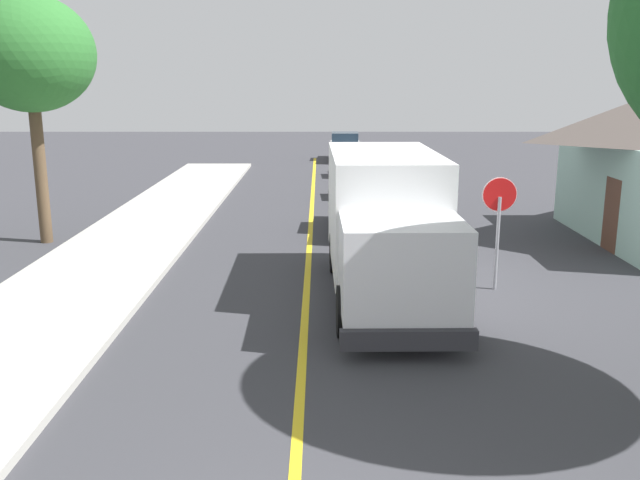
{
  "coord_description": "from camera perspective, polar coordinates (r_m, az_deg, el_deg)",
  "views": [
    {
      "loc": [
        0.31,
        -4.79,
        4.83
      ],
      "look_at": [
        0.28,
        9.77,
        1.4
      ],
      "focal_mm": 38.45,
      "sensor_mm": 36.0,
      "label": 1
    }
  ],
  "objects": [
    {
      "name": "street_tree_down_block",
      "position": [
        21.88,
        -22.88,
        14.02
      ],
      "size": [
        3.7,
        3.7,
        7.21
      ],
      "color": "brown",
      "rests_on": "ground"
    },
    {
      "name": "parked_car_mid",
      "position": [
        28.28,
        4.55,
        5.01
      ],
      "size": [
        1.98,
        4.47,
        1.67
      ],
      "color": "#4C564C",
      "rests_on": "ground"
    },
    {
      "name": "centre_line_yellow",
      "position": [
        15.56,
        -1.02,
        -4.81
      ],
      "size": [
        0.16,
        56.0,
        0.01
      ],
      "primitive_type": "cube",
      "color": "gold",
      "rests_on": "ground"
    },
    {
      "name": "stop_sign",
      "position": [
        16.29,
        14.8,
        2.29
      ],
      "size": [
        0.8,
        0.1,
        2.65
      ],
      "color": "gray",
      "rests_on": "ground"
    },
    {
      "name": "box_truck",
      "position": [
        15.39,
        5.67,
        1.71
      ],
      "size": [
        2.51,
        7.22,
        3.2
      ],
      "color": "white",
      "rests_on": "ground"
    },
    {
      "name": "parked_car_furthest",
      "position": [
        41.94,
        2.23,
        7.73
      ],
      "size": [
        1.94,
        4.46,
        1.67
      ],
      "color": "silver",
      "rests_on": "ground"
    },
    {
      "name": "parked_car_near",
      "position": [
        22.26,
        3.81,
        2.78
      ],
      "size": [
        2.0,
        4.48,
        1.67
      ],
      "color": "black",
      "rests_on": "ground"
    },
    {
      "name": "parked_car_far",
      "position": [
        34.56,
        3.82,
        6.52
      ],
      "size": [
        1.97,
        4.47,
        1.67
      ],
      "color": "#B7B7BC",
      "rests_on": "ground"
    }
  ]
}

